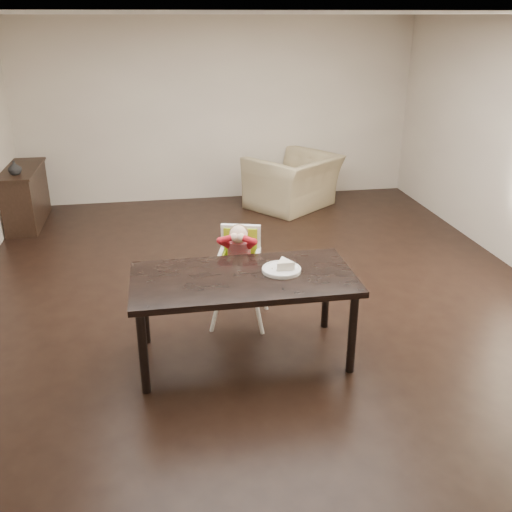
{
  "coord_description": "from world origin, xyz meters",
  "views": [
    {
      "loc": [
        -0.95,
        -5.26,
        2.69
      ],
      "look_at": [
        -0.18,
        -0.84,
        0.79
      ],
      "focal_mm": 40.0,
      "sensor_mm": 36.0,
      "label": 1
    }
  ],
  "objects_px": {
    "dining_table": "(243,285)",
    "sideboard": "(26,196)",
    "armchair": "(293,173)",
    "high_chair": "(239,253)"
  },
  "relations": [
    {
      "from": "high_chair",
      "to": "sideboard",
      "type": "distance_m",
      "value": 4.07
    },
    {
      "from": "sideboard",
      "to": "dining_table",
      "type": "bearing_deg",
      "value": -57.56
    },
    {
      "from": "high_chair",
      "to": "sideboard",
      "type": "height_order",
      "value": "high_chair"
    },
    {
      "from": "armchair",
      "to": "high_chair",
      "type": "bearing_deg",
      "value": 30.51
    },
    {
      "from": "armchair",
      "to": "sideboard",
      "type": "xyz_separation_m",
      "value": [
        -3.8,
        -0.1,
        -0.13
      ]
    },
    {
      "from": "armchair",
      "to": "sideboard",
      "type": "relative_size",
      "value": 0.96
    },
    {
      "from": "dining_table",
      "to": "sideboard",
      "type": "bearing_deg",
      "value": 122.44
    },
    {
      "from": "high_chair",
      "to": "sideboard",
      "type": "relative_size",
      "value": 0.76
    },
    {
      "from": "high_chair",
      "to": "sideboard",
      "type": "xyz_separation_m",
      "value": [
        -2.5,
        3.2,
        -0.28
      ]
    },
    {
      "from": "high_chair",
      "to": "armchair",
      "type": "relative_size",
      "value": 0.8
    }
  ]
}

